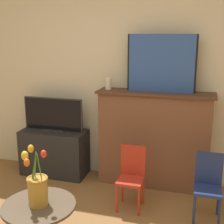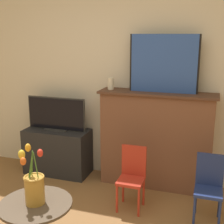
% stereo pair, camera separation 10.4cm
% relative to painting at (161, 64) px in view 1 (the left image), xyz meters
% --- Properties ---
extents(wall_back, '(8.00, 0.06, 2.70)m').
position_rel_painting_xyz_m(wall_back, '(-0.48, 0.18, -0.12)').
color(wall_back, beige).
rests_on(wall_back, ground).
extents(fireplace_mantel, '(1.34, 0.35, 1.14)m').
position_rel_painting_xyz_m(fireplace_mantel, '(-0.05, -0.01, -0.88)').
color(fireplace_mantel, brown).
rests_on(fireplace_mantel, ground).
extents(painting, '(0.77, 0.03, 0.64)m').
position_rel_painting_xyz_m(painting, '(0.00, 0.00, 0.00)').
color(painting, black).
rests_on(painting, fireplace_mantel).
extents(mantel_candle, '(0.07, 0.07, 0.14)m').
position_rel_painting_xyz_m(mantel_candle, '(-0.62, -0.01, -0.25)').
color(mantel_candle, silver).
rests_on(mantel_candle, fireplace_mantel).
extents(tv_stand, '(0.84, 0.39, 0.59)m').
position_rel_painting_xyz_m(tv_stand, '(-1.33, -0.07, -1.17)').
color(tv_stand, '#232326').
rests_on(tv_stand, ground).
extents(tv_monitor, '(0.78, 0.12, 0.43)m').
position_rel_painting_xyz_m(tv_monitor, '(-1.33, -0.06, -0.67)').
color(tv_monitor, '#2D2D2D').
rests_on(tv_monitor, tv_stand).
extents(chair_red, '(0.26, 0.26, 0.66)m').
position_rel_painting_xyz_m(chair_red, '(-0.19, -0.58, -1.10)').
color(chair_red, '#B22D1E').
rests_on(chair_red, ground).
extents(chair_blue, '(0.26, 0.26, 0.66)m').
position_rel_painting_xyz_m(chair_blue, '(0.57, -0.57, -1.10)').
color(chair_blue, navy).
rests_on(chair_blue, ground).
extents(vase_tulips, '(0.18, 0.17, 0.44)m').
position_rel_painting_xyz_m(vase_tulips, '(-0.65, -1.69, -0.75)').
color(vase_tulips, '#B78433').
rests_on(vase_tulips, side_table).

